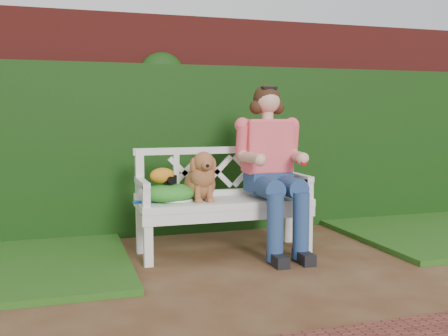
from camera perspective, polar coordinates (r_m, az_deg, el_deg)
name	(u,v)px	position (r m, az deg, el deg)	size (l,w,h in m)	color
ground	(288,276)	(4.04, 7.02, -11.63)	(60.00, 60.00, 0.00)	#482414
brick_wall	(216,125)	(5.64, -0.84, 4.74)	(10.00, 0.30, 2.20)	maroon
ivy_hedge	(222,149)	(5.44, -0.18, 2.06)	(10.00, 0.18, 1.70)	#13350D
garden_bench	(224,226)	(4.60, 0.00, -6.33)	(1.58, 0.60, 0.48)	white
seated_woman	(269,168)	(4.64, 4.94, 0.04)	(0.63, 0.84, 1.48)	#CC3A5F
dog	(201,175)	(4.46, -2.56, -0.79)	(0.29, 0.39, 0.43)	#AD7F4C
tennis_racket	(174,200)	(4.43, -5.51, -3.50)	(0.53, 0.22, 0.03)	silver
green_bag	(169,192)	(4.43, -5.99, -2.65)	(0.46, 0.35, 0.16)	#1D7516
camera_item	(169,179)	(4.40, -6.00, -1.23)	(0.11, 0.08, 0.07)	black
baseball_glove	(162,176)	(4.40, -6.72, -0.84)	(0.21, 0.15, 0.13)	#C17716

